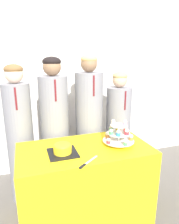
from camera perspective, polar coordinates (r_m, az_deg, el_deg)
wall_back at (r=2.79m, az=-8.46°, el=10.46°), size 9.00×0.06×2.70m
table at (r=2.06m, az=-1.28°, el=-19.94°), size 1.21×0.64×0.78m
round_cake at (r=1.76m, az=-7.72°, el=-10.29°), size 0.25×0.25×0.10m
cake_knife at (r=1.61m, az=-1.06°, el=-14.59°), size 0.20×0.16×0.01m
cupcake_stand at (r=1.92m, az=8.38°, el=-6.11°), size 0.30×0.30×0.25m
student_0 at (r=2.30m, az=-19.17°, el=-7.31°), size 0.28×0.29×1.52m
student_1 at (r=2.31m, az=-9.80°, el=-5.82°), size 0.31×0.32×1.59m
student_2 at (r=2.40m, az=-0.15°, el=-4.60°), size 0.32×0.32×1.61m
student_3 at (r=2.57m, az=8.09°, el=-5.61°), size 0.30×0.31×1.42m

